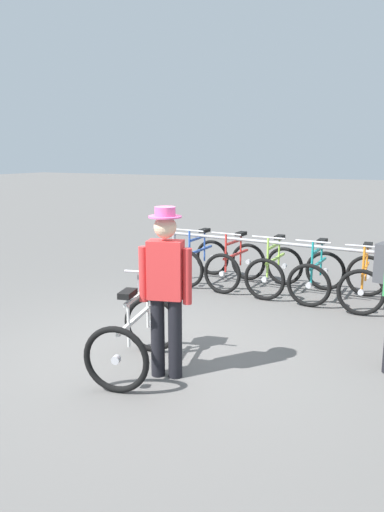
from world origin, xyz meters
TOP-DOWN VIEW (x-y plane):
  - ground_plane at (0.00, 0.00)m, footprint 80.00×80.00m
  - bike_rack_rail at (0.38, 2.82)m, footprint 3.90×0.28m
  - racked_bike_blue at (-1.12, 3.08)m, footprint 0.67×1.12m
  - racked_bike_red at (-0.42, 3.04)m, footprint 0.72×1.14m
  - racked_bike_lime at (0.28, 3.00)m, footprint 0.66×1.08m
  - racked_bike_teal at (0.98, 2.96)m, footprint 0.68×1.13m
  - racked_bike_orange at (1.68, 2.92)m, footprint 0.72×1.14m
  - featured_bicycle at (-0.10, -0.43)m, footprint 0.88×1.24m
  - person_with_featured_bike at (0.27, -0.49)m, footprint 0.51×0.32m

SIDE VIEW (x-z plane):
  - ground_plane at x=0.00m, z-range 0.00..0.00m
  - racked_bike_red at x=-0.42m, z-range -0.12..0.86m
  - racked_bike_blue at x=-1.12m, z-range -0.12..0.86m
  - racked_bike_lime at x=0.28m, z-range -0.12..0.85m
  - racked_bike_teal at x=0.98m, z-range -0.12..0.86m
  - racked_bike_orange at x=1.68m, z-range -0.12..0.86m
  - featured_bicycle at x=-0.10m, z-range -0.04..0.93m
  - bike_rack_rail at x=0.38m, z-range 0.25..1.12m
  - person_with_featured_bike at x=0.27m, z-range 0.09..1.81m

